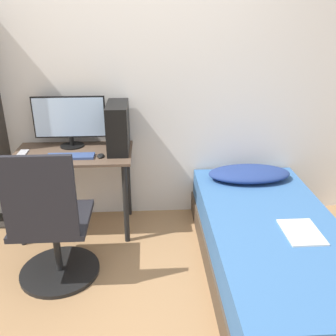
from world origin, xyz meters
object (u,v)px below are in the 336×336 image
at_px(keyboard, 71,156).
at_px(pc_tower, 118,127).
at_px(monitor, 70,120).
at_px(office_chair, 52,233).
at_px(bed, 272,249).

height_order(keyboard, pc_tower, pc_tower).
height_order(monitor, keyboard, monitor).
relative_size(office_chair, monitor, 1.70).
relative_size(bed, monitor, 3.27).
distance_m(bed, pc_tower, 1.53).
distance_m(keyboard, pc_tower, 0.45).
height_order(bed, monitor, monitor).
bearing_deg(pc_tower, bed, -34.30).
bearing_deg(monitor, bed, -29.73).
distance_m(office_chair, bed, 1.56).
bearing_deg(keyboard, bed, -21.99).
bearing_deg(bed, monitor, 150.27).
xyz_separation_m(office_chair, monitor, (0.02, 0.84, 0.57)).
xyz_separation_m(bed, pc_tower, (-1.12, 0.76, 0.71)).
relative_size(office_chair, pc_tower, 2.51).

